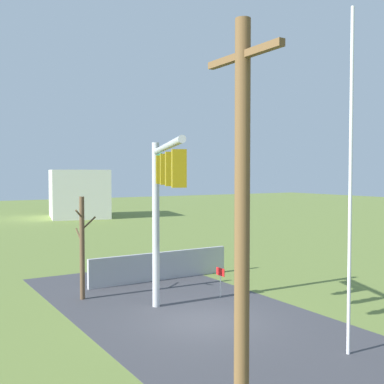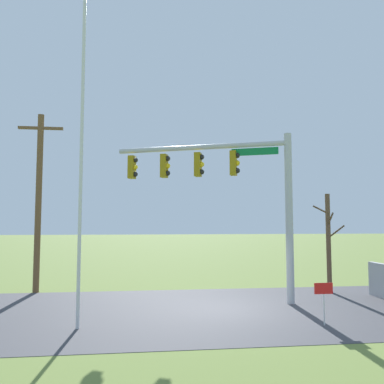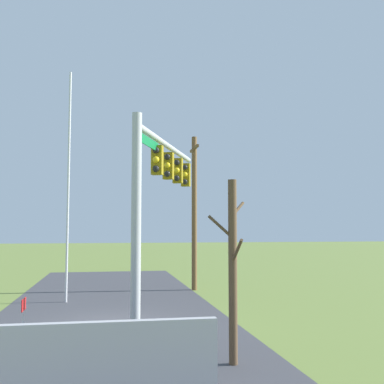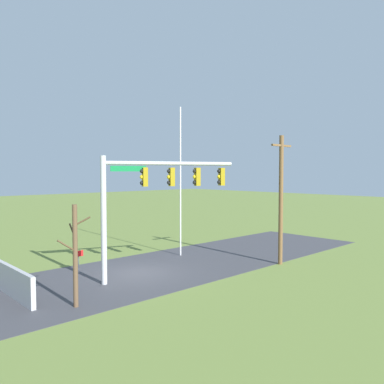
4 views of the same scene
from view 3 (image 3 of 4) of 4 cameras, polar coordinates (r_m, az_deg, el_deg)
name	(u,v)px [view 3 (image 3 of 4)]	position (r m, az deg, el deg)	size (l,w,h in m)	color
ground_plane	(111,324)	(15.68, -9.97, -15.76)	(160.00, 160.00, 0.00)	olive
road_surface	(110,304)	(19.61, -10.05, -13.43)	(28.00, 8.00, 0.01)	#3D3D42
sidewalk_corner	(137,351)	(12.32, -6.77, -18.94)	(6.00, 6.00, 0.01)	#B7B5AD
retaining_fence	(18,363)	(9.38, -20.69, -19.12)	(0.20, 7.33, 1.35)	#A8A8AD
signal_mast	(159,182)	(15.22, -4.08, 1.26)	(6.60, 2.83, 6.34)	#B2B5BA
flagpole	(68,185)	(20.24, -15.03, 0.84)	(0.10, 0.10, 9.80)	silver
utility_pole	(194,209)	(23.26, 0.28, -2.15)	(1.90, 0.26, 7.72)	brown
bare_tree	(233,268)	(10.78, 5.05, -9.36)	(1.27, 1.02, 4.22)	brown
open_sign	(24,310)	(13.40, -20.09, -13.58)	(0.56, 0.04, 1.22)	silver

